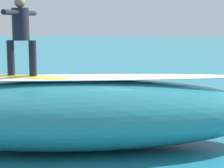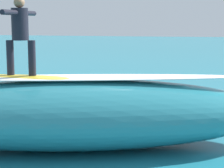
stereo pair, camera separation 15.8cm
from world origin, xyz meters
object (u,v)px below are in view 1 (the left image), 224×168
(surfer_riding, at_px, (21,30))
(surfboard_paddling, at_px, (181,120))
(surfer_paddling, at_px, (181,113))
(surfboard_riding, at_px, (22,78))

(surfer_riding, bearing_deg, surfboard_paddling, -136.14)
(surfer_riding, bearing_deg, surfer_paddling, -134.92)
(surfboard_paddling, relative_size, surfer_paddling, 1.49)
(surfboard_riding, bearing_deg, surfboard_paddling, -136.14)
(surfboard_riding, relative_size, surfboard_paddling, 0.95)
(surfer_riding, distance_m, surfboard_paddling, 4.87)
(surfboard_riding, xyz_separation_m, surfboard_paddling, (-2.99, -3.03, -1.42))
(surfboard_riding, bearing_deg, surfer_riding, -1.53)
(surfer_riding, relative_size, surfboard_paddling, 0.65)
(surfboard_paddling, height_order, surfer_paddling, surfer_paddling)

